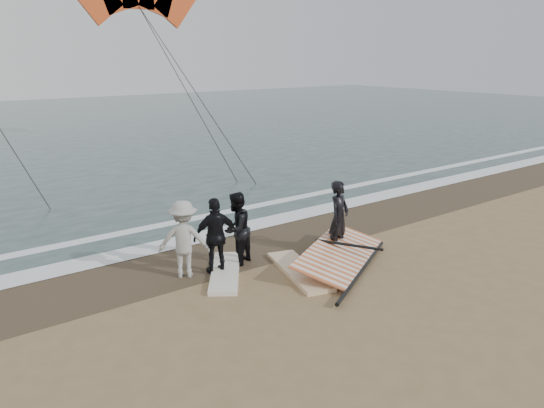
{
  "coord_description": "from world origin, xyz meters",
  "views": [
    {
      "loc": [
        -7.83,
        -6.88,
        5.09
      ],
      "look_at": [
        -0.39,
        3.0,
        1.6
      ],
      "focal_mm": 35.0,
      "sensor_mm": 36.0,
      "label": 1
    }
  ],
  "objects_px": {
    "sail_rig": "(334,256)",
    "board_cream": "(225,272)",
    "man_main": "(339,217)",
    "board_white": "(299,271)"
  },
  "relations": [
    {
      "from": "man_main",
      "to": "sail_rig",
      "type": "relative_size",
      "value": 0.52
    },
    {
      "from": "sail_rig",
      "to": "man_main",
      "type": "bearing_deg",
      "value": 38.88
    },
    {
      "from": "man_main",
      "to": "sail_rig",
      "type": "distance_m",
      "value": 1.09
    },
    {
      "from": "board_white",
      "to": "board_cream",
      "type": "distance_m",
      "value": 1.79
    },
    {
      "from": "sail_rig",
      "to": "board_cream",
      "type": "bearing_deg",
      "value": 157.8
    },
    {
      "from": "man_main",
      "to": "board_white",
      "type": "xyz_separation_m",
      "value": [
        -1.71,
        -0.44,
        -0.93
      ]
    },
    {
      "from": "board_white",
      "to": "sail_rig",
      "type": "height_order",
      "value": "sail_rig"
    },
    {
      "from": "sail_rig",
      "to": "board_white",
      "type": "bearing_deg",
      "value": 178.29
    },
    {
      "from": "board_white",
      "to": "sail_rig",
      "type": "xyz_separation_m",
      "value": [
        1.11,
        -0.03,
        0.14
      ]
    },
    {
      "from": "man_main",
      "to": "board_cream",
      "type": "xyz_separation_m",
      "value": [
        -3.17,
        0.58,
        -0.93
      ]
    }
  ]
}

